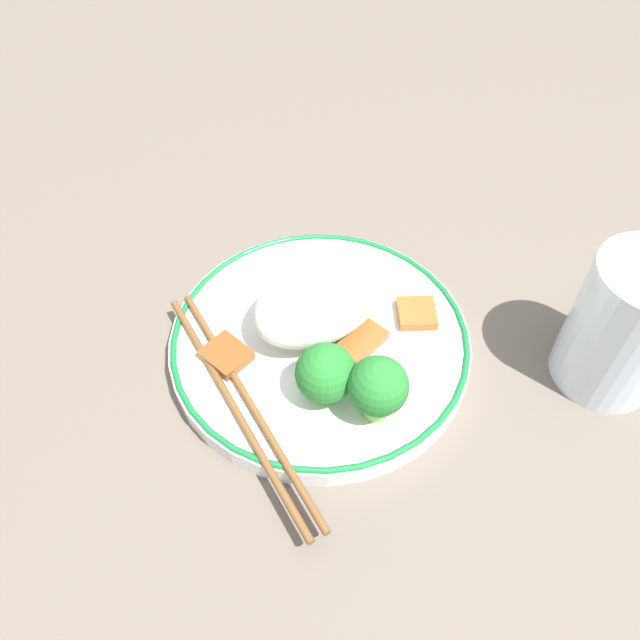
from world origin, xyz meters
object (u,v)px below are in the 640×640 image
Objects in this scene: plate at (320,341)px; chopsticks at (240,403)px; broccoli_back_center at (378,388)px; drinking_glass at (626,327)px; broccoli_back_left at (326,374)px.

plate is 1.04× the size of chopsticks.
broccoli_back_center reaches higher than plate.
drinking_glass reaches higher than plate.
broccoli_back_left is 0.21m from drinking_glass.
plate is 4.89× the size of broccoli_back_left.
chopsticks is (-0.07, 0.06, -0.03)m from broccoli_back_center.
broccoli_back_center is at bearing -96.19° from plate.
broccoli_back_left is at bearing 152.04° from drinking_glass.
plate is 0.09m from broccoli_back_center.
broccoli_back_center is at bearing 158.15° from drinking_glass.
broccoli_back_center reaches higher than broccoli_back_left.
broccoli_back_center is 0.10m from chopsticks.
broccoli_back_center reaches higher than chopsticks.
drinking_glass is at bearing -27.91° from chopsticks.
broccoli_back_center is at bearing -58.76° from broccoli_back_left.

